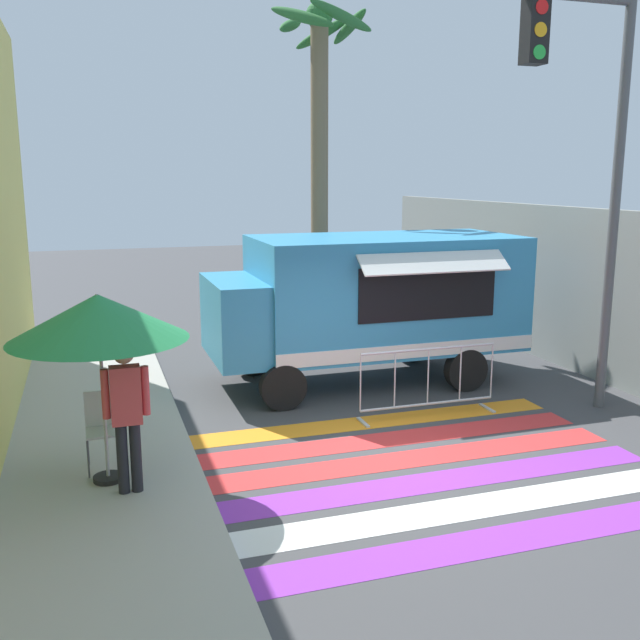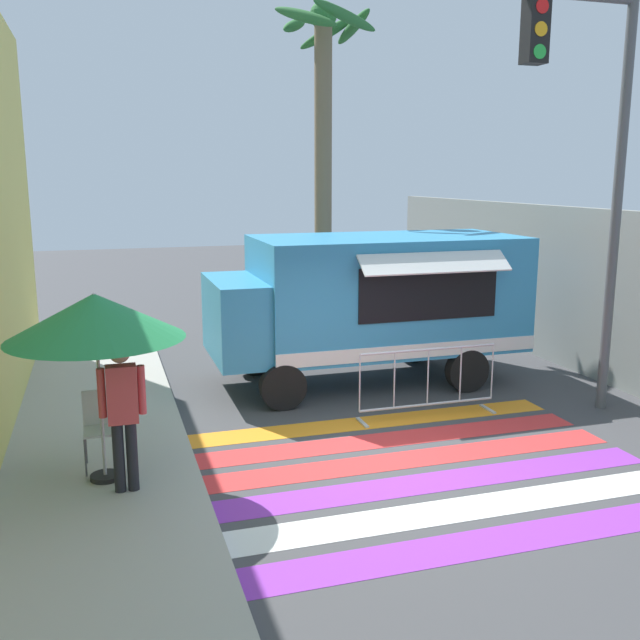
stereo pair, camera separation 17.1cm
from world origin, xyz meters
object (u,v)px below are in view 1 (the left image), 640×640
traffic_signal_pole (570,120)px  folding_chair (104,422)px  palm_tree (320,127)px  vendor_person (126,408)px  barricade_front (428,382)px  food_truck (363,298)px  patio_umbrella (98,318)px

traffic_signal_pole → folding_chair: (-6.89, -0.38, -3.84)m
traffic_signal_pole → palm_tree: bearing=104.9°
traffic_signal_pole → vendor_person: 7.57m
folding_chair → barricade_front: bearing=13.4°
food_truck → palm_tree: (0.51, 4.04, 3.24)m
folding_chair → patio_umbrella: bearing=-85.2°
folding_chair → vendor_person: vendor_person is taller
vendor_person → palm_tree: 9.93m
folding_chair → palm_tree: (5.14, 6.97, 4.10)m
vendor_person → barricade_front: (4.66, 1.68, -0.60)m
traffic_signal_pole → barricade_front: size_ratio=2.90×
folding_chair → traffic_signal_pole: bearing=7.0°
vendor_person → palm_tree: palm_tree is taller
vendor_person → traffic_signal_pole: bearing=15.0°
traffic_signal_pole → vendor_person: size_ratio=3.77×
barricade_front → palm_tree: 7.48m
palm_tree → patio_umbrella: bearing=-124.6°
food_truck → patio_umbrella: bearing=-143.7°
patio_umbrella → vendor_person: size_ratio=1.29×
traffic_signal_pole → folding_chair: 7.90m
folding_chair → palm_tree: palm_tree is taller
palm_tree → vendor_person: bearing=-122.0°
food_truck → folding_chair: 5.54m
patio_umbrella → palm_tree: 9.41m
vendor_person → palm_tree: (4.89, 7.83, 3.66)m
vendor_person → barricade_front: vendor_person is taller
patio_umbrella → barricade_front: size_ratio=0.99×
food_truck → traffic_signal_pole: size_ratio=0.83×
palm_tree → folding_chair: bearing=-126.4°
palm_tree → barricade_front: bearing=-92.2°
patio_umbrella → barricade_front: patio_umbrella is taller
vendor_person → patio_umbrella: bearing=125.0°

